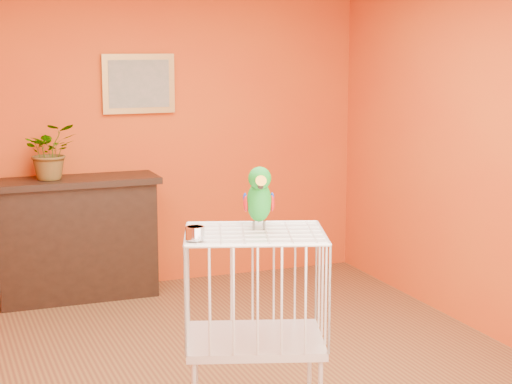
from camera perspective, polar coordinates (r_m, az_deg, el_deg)
name	(u,v)px	position (r m, az deg, el deg)	size (l,w,h in m)	color
ground	(227,373)	(5.60, -1.96, -12.00)	(4.50, 4.50, 0.00)	brown
room_shell	(225,127)	(5.22, -2.06, 4.35)	(4.50, 4.50, 4.50)	#CD5013
console_cabinet	(76,238)	(7.19, -11.91, -3.05)	(1.36, 0.49, 1.01)	black
potted_plant	(50,157)	(7.08, -13.56, 2.28)	(0.41, 0.45, 0.35)	#26722D
framed_picture	(139,84)	(7.34, -7.83, 7.16)	(0.62, 0.04, 0.50)	#B78A41
birdcage	(255,330)	(4.62, -0.07, -9.19)	(0.86, 0.75, 1.11)	beige
feed_cup	(195,233)	(4.30, -4.09, -2.75)	(0.10, 0.10, 0.07)	silver
parrot	(259,197)	(4.51, 0.21, -0.35)	(0.18, 0.31, 0.35)	#59544C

